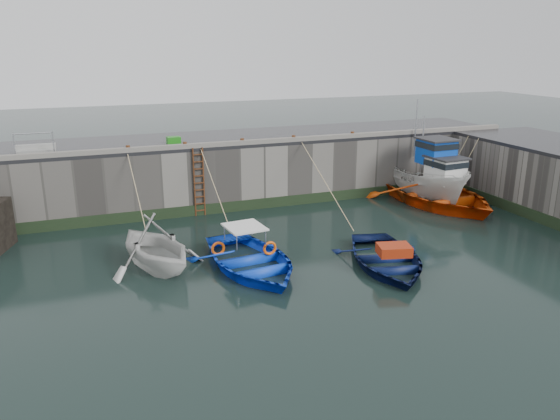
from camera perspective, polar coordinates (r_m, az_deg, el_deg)
name	(u,v)px	position (r m, az deg, el deg)	size (l,w,h in m)	color
ground	(331,297)	(17.57, 5.39, -9.07)	(120.00, 120.00, 0.00)	black
quay_back	(227,169)	(28.24, -5.61, 4.26)	(30.00, 5.00, 3.00)	slate
road_back	(226,139)	(27.93, -5.70, 7.42)	(30.00, 5.00, 0.16)	black
kerb_back	(239,143)	(25.67, -4.34, 7.02)	(30.00, 0.30, 0.20)	slate
algae_back	(241,206)	(26.18, -4.08, 0.45)	(30.00, 0.08, 0.50)	black
algae_right	(558,224)	(26.32, 27.02, -1.34)	(0.08, 15.00, 0.50)	black
ladder	(199,182)	(25.32, -8.46, 2.88)	(0.51, 0.08, 3.20)	#3F1E0F
boat_near_white	(156,267)	(20.22, -12.80, -5.82)	(3.70, 4.28, 2.26)	silver
boat_near_white_rope	(142,232)	(23.98, -14.18, -2.25)	(0.04, 4.03, 3.10)	tan
boat_near_blue	(251,268)	(19.65, -3.08, -6.09)	(3.89, 5.44, 1.13)	blue
boat_near_blue_rope	(218,228)	(23.87, -6.48, -1.91)	(0.04, 5.09, 3.10)	tan
boat_near_navy	(386,265)	(20.23, 10.99, -5.69)	(3.55, 4.97, 1.03)	#0B1644
boat_near_navy_rope	(323,221)	(24.69, 4.50, -1.20)	(0.04, 6.39, 3.10)	tan
boat_far_white	(427,180)	(28.90, 15.09, 3.01)	(2.45, 6.06, 5.31)	silver
boat_far_orange	(435,193)	(28.42, 15.90, 1.69)	(6.01, 7.94, 4.55)	#DA450B
fish_crate	(174,140)	(26.43, -11.06, 7.18)	(0.63, 0.43, 0.32)	#1C7916
railing	(36,149)	(25.81, -24.16, 5.86)	(1.60, 1.05, 1.00)	#A5A8AD
bollard_a	(128,149)	(24.86, -15.60, 6.20)	(0.18, 0.18, 0.28)	#3F1E0F
bollard_b	(185,145)	(25.19, -9.91, 6.71)	(0.18, 0.18, 0.28)	#3F1E0F
bollard_c	(242,141)	(25.81, -3.98, 7.17)	(0.18, 0.18, 0.28)	#3F1E0F
bollard_d	(294,138)	(26.66, 1.43, 7.52)	(0.18, 0.18, 0.28)	#3F1E0F
bollard_e	(352,134)	(28.00, 7.57, 7.84)	(0.18, 0.18, 0.28)	#3F1E0F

